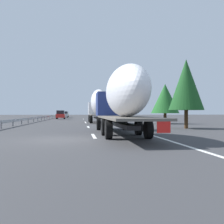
# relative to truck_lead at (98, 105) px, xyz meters

# --- Properties ---
(ground_plane) EXTENTS (260.00, 260.00, 0.00)m
(ground_plane) POSITION_rel_truck_lead_xyz_m (16.37, 3.60, -2.60)
(ground_plane) COLOR #38383A
(lane_stripe_0) EXTENTS (3.20, 0.20, 0.01)m
(lane_stripe_0) POSITION_rel_truck_lead_xyz_m (-21.63, 1.80, -2.59)
(lane_stripe_0) COLOR white
(lane_stripe_0) RESTS_ON ground_plane
(lane_stripe_1) EXTENTS (3.20, 0.20, 0.01)m
(lane_stripe_1) POSITION_rel_truck_lead_xyz_m (-11.49, 1.80, -2.59)
(lane_stripe_1) COLOR white
(lane_stripe_1) RESTS_ON ground_plane
(lane_stripe_2) EXTENTS (3.20, 0.20, 0.01)m
(lane_stripe_2) POSITION_rel_truck_lead_xyz_m (-0.68, 1.80, -2.59)
(lane_stripe_2) COLOR white
(lane_stripe_2) RESTS_ON ground_plane
(lane_stripe_3) EXTENTS (3.20, 0.20, 0.01)m
(lane_stripe_3) POSITION_rel_truck_lead_xyz_m (2.37, 1.80, -2.59)
(lane_stripe_3) COLOR white
(lane_stripe_3) RESTS_ON ground_plane
(lane_stripe_4) EXTENTS (3.20, 0.20, 0.01)m
(lane_stripe_4) POSITION_rel_truck_lead_xyz_m (21.52, 1.80, -2.59)
(lane_stripe_4) COLOR white
(lane_stripe_4) RESTS_ON ground_plane
(lane_stripe_5) EXTENTS (3.20, 0.20, 0.01)m
(lane_stripe_5) POSITION_rel_truck_lead_xyz_m (22.92, 1.80, -2.59)
(lane_stripe_5) COLOR white
(lane_stripe_5) RESTS_ON ground_plane
(edge_line_right) EXTENTS (110.00, 0.20, 0.01)m
(edge_line_right) POSITION_rel_truck_lead_xyz_m (21.37, -1.90, -2.59)
(edge_line_right) COLOR white
(edge_line_right) RESTS_ON ground_plane
(truck_lead) EXTENTS (12.87, 2.55, 4.70)m
(truck_lead) POSITION_rel_truck_lead_xyz_m (0.00, 0.00, 0.00)
(truck_lead) COLOR silver
(truck_lead) RESTS_ON ground_plane
(truck_trailing) EXTENTS (14.10, 2.55, 4.11)m
(truck_trailing) POSITION_rel_truck_lead_xyz_m (-21.45, -0.00, -0.23)
(truck_trailing) COLOR navy
(truck_trailing) RESTS_ON ground_plane
(car_yellow_coupe) EXTENTS (4.68, 1.76, 1.78)m
(car_yellow_coupe) POSITION_rel_truck_lead_xyz_m (49.47, 7.22, -1.69)
(car_yellow_coupe) COLOR gold
(car_yellow_coupe) RESTS_ON ground_plane
(car_red_compact) EXTENTS (4.19, 1.91, 1.93)m
(car_red_compact) POSITION_rel_truck_lead_xyz_m (22.30, 6.93, -1.63)
(car_red_compact) COLOR red
(car_red_compact) RESTS_ON ground_plane
(car_silver_hatch) EXTENTS (4.24, 1.88, 1.80)m
(car_silver_hatch) POSITION_rel_truck_lead_xyz_m (37.98, 6.97, -1.68)
(car_silver_hatch) COLOR #ADB2B7
(car_silver_hatch) RESTS_ON ground_plane
(road_sign) EXTENTS (0.10, 0.90, 3.14)m
(road_sign) POSITION_rel_truck_lead_xyz_m (24.68, -3.10, -0.42)
(road_sign) COLOR gray
(road_sign) RESTS_ON ground_plane
(tree_0) EXTENTS (3.64, 3.64, 5.17)m
(tree_0) POSITION_rel_truck_lead_xyz_m (-4.95, -8.35, 0.66)
(tree_0) COLOR #472D19
(tree_0) RESTS_ON ground_plane
(tree_1) EXTENTS (3.15, 3.15, 6.29)m
(tree_1) POSITION_rel_truck_lead_xyz_m (-15.03, -6.93, 1.37)
(tree_1) COLOR #472D19
(tree_1) RESTS_ON ground_plane
(tree_2) EXTENTS (2.61, 2.61, 6.20)m
(tree_2) POSITION_rel_truck_lead_xyz_m (15.24, -7.75, 1.14)
(tree_2) COLOR #472D19
(tree_2) RESTS_ON ground_plane
(tree_3) EXTENTS (2.99, 2.99, 6.54)m
(tree_3) POSITION_rel_truck_lead_xyz_m (42.53, -9.14, 1.60)
(tree_3) COLOR #472D19
(tree_3) RESTS_ON ground_plane
(tree_4) EXTENTS (2.97, 2.97, 6.99)m
(tree_4) POSITION_rel_truck_lead_xyz_m (60.82, -6.96, 1.79)
(tree_4) COLOR #472D19
(tree_4) RESTS_ON ground_plane
(guardrail_median) EXTENTS (94.00, 0.10, 0.76)m
(guardrail_median) POSITION_rel_truck_lead_xyz_m (19.37, 9.60, -2.02)
(guardrail_median) COLOR #9EA0A5
(guardrail_median) RESTS_ON ground_plane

